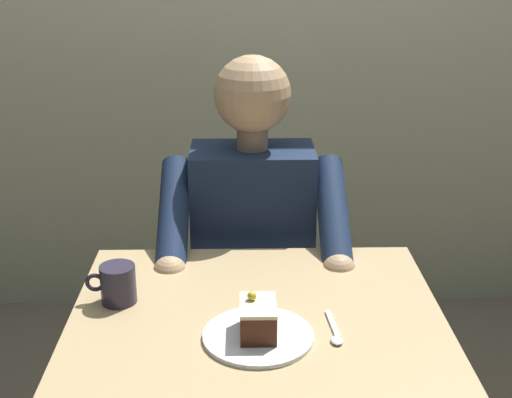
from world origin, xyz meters
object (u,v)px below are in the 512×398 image
object	(u,v)px
coffee_cup	(117,283)
dessert_spoon	(335,333)
cake_slice	(257,318)
dining_table	(257,358)
chair	(252,276)
seated_person	(253,257)

from	to	relation	value
coffee_cup	dessert_spoon	distance (m)	0.51
cake_slice	coffee_cup	xyz separation A→B (m)	(0.32, -0.16, 0.00)
dining_table	chair	distance (m)	0.68
chair	cake_slice	size ratio (longest dim) A/B	8.21
seated_person	dessert_spoon	distance (m)	0.59
dessert_spoon	coffee_cup	bearing A→B (deg)	-17.59
dining_table	cake_slice	world-z (taller)	cake_slice
cake_slice	dessert_spoon	xyz separation A→B (m)	(-0.17, -0.01, -0.04)
seated_person	cake_slice	bearing A→B (deg)	89.86
dining_table	coffee_cup	world-z (taller)	coffee_cup
dining_table	coffee_cup	bearing A→B (deg)	-15.40
seated_person	cake_slice	xyz separation A→B (m)	(0.00, 0.57, 0.13)
chair	dessert_spoon	distance (m)	0.78
dining_table	seated_person	size ratio (longest dim) A/B	0.70
coffee_cup	dessert_spoon	world-z (taller)	coffee_cup
seated_person	coffee_cup	xyz separation A→B (m)	(0.32, 0.40, 0.13)
seated_person	cake_slice	size ratio (longest dim) A/B	11.23
dining_table	coffee_cup	size ratio (longest dim) A/B	7.18
seated_person	coffee_cup	bearing A→B (deg)	51.28
chair	coffee_cup	bearing A→B (deg)	60.70
seated_person	coffee_cup	distance (m)	0.53
cake_slice	coffee_cup	bearing A→B (deg)	-27.17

